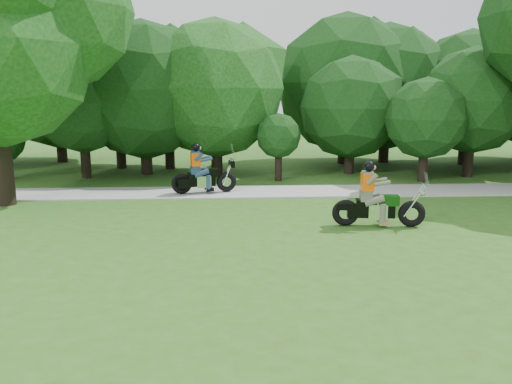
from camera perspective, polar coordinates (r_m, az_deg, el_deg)
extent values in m
plane|color=#355418|center=(10.98, 14.11, -8.09)|extent=(100.00, 100.00, 0.00)
cube|color=#989893|center=(18.50, 6.80, 0.08)|extent=(60.00, 2.20, 0.06)
cylinder|color=black|center=(22.99, 10.60, 3.90)|extent=(0.43, 0.43, 1.47)
sphere|color=black|center=(22.83, 10.80, 9.44)|extent=(4.58, 4.58, 4.58)
cylinder|color=black|center=(24.42, -9.84, 4.74)|extent=(0.46, 0.46, 1.80)
sphere|color=black|center=(24.28, -10.04, 10.77)|extent=(5.13, 5.13, 5.13)
cylinder|color=black|center=(22.93, -12.42, 4.13)|extent=(0.50, 0.50, 1.72)
sphere|color=black|center=(22.77, -12.72, 11.23)|extent=(6.08, 6.08, 6.08)
cylinder|color=black|center=(22.53, -4.51, 4.34)|extent=(0.50, 0.50, 1.80)
sphere|color=#134313|center=(22.37, -4.62, 11.68)|extent=(6.09, 6.09, 6.09)
cylinder|color=black|center=(20.73, 2.57, 3.03)|extent=(0.29, 0.29, 1.26)
sphere|color=black|center=(20.60, 2.60, 6.43)|extent=(1.86, 1.86, 1.86)
cylinder|color=black|center=(26.30, 9.95, 5.18)|extent=(0.55, 0.55, 1.80)
sphere|color=black|center=(26.17, 10.19, 12.11)|extent=(7.00, 7.00, 7.00)
cylinder|color=black|center=(27.75, 22.65, 4.79)|extent=(0.50, 0.50, 1.80)
sphere|color=black|center=(27.63, 23.10, 10.66)|extent=(5.99, 5.99, 5.99)
cylinder|color=black|center=(27.20, 14.41, 5.19)|extent=(0.52, 0.52, 1.80)
sphere|color=black|center=(27.07, 14.72, 11.52)|extent=(6.48, 6.48, 6.48)
cylinder|color=black|center=(21.62, 18.53, 3.12)|extent=(0.37, 0.37, 1.51)
sphere|color=black|center=(21.46, 18.83, 7.97)|extent=(3.32, 3.32, 3.32)
cylinder|color=black|center=(23.54, -26.98, 2.52)|extent=(0.30, 0.30, 1.04)
sphere|color=black|center=(23.42, -27.23, 5.39)|extent=(2.05, 2.05, 2.05)
cylinder|color=black|center=(22.65, -18.91, 3.81)|extent=(0.42, 0.42, 1.80)
sphere|color=black|center=(22.50, -19.28, 9.63)|extent=(4.31, 4.31, 4.31)
cylinder|color=black|center=(25.12, -15.18, 4.69)|extent=(0.46, 0.46, 1.80)
sphere|color=black|center=(24.98, -15.49, 10.61)|extent=(5.22, 5.22, 5.22)
cylinder|color=black|center=(23.60, 23.12, 3.79)|extent=(0.43, 0.43, 1.80)
sphere|color=black|center=(23.45, 23.56, 9.56)|extent=(4.55, 4.55, 4.55)
cylinder|color=black|center=(28.52, -21.34, 5.04)|extent=(0.52, 0.52, 1.80)
sphere|color=black|center=(28.40, -21.77, 11.01)|extent=(6.38, 6.38, 6.38)
sphere|color=#134313|center=(18.23, -22.09, 18.71)|extent=(5.12, 5.12, 5.12)
torus|color=black|center=(13.84, 10.18, -2.34)|extent=(0.75, 0.30, 0.73)
torus|color=black|center=(14.15, 17.37, -2.39)|extent=(0.75, 0.30, 0.73)
cube|color=black|center=(13.92, 12.96, -2.16)|extent=(1.30, 0.41, 0.33)
cube|color=silver|center=(13.95, 13.68, -2.16)|extent=(0.54, 0.42, 0.42)
cube|color=black|center=(13.94, 14.89, -0.92)|extent=(0.58, 0.38, 0.27)
cube|color=black|center=(13.84, 12.43, -1.06)|extent=(0.58, 0.40, 0.10)
cylinder|color=silver|center=(14.08, 17.62, -0.94)|extent=(0.57, 0.12, 0.87)
cylinder|color=silver|center=(14.06, 18.72, 0.84)|extent=(0.12, 0.67, 0.04)
cube|color=#515646|center=(13.81, 12.45, -0.46)|extent=(0.36, 0.43, 0.25)
cube|color=#515646|center=(13.75, 12.60, 1.07)|extent=(0.33, 0.47, 0.59)
cube|color=#FF5505|center=(13.74, 12.61, 1.16)|extent=(0.36, 0.52, 0.46)
sphere|color=black|center=(13.68, 12.81, 2.88)|extent=(0.29, 0.29, 0.29)
torus|color=black|center=(17.85, -8.48, 0.92)|extent=(0.76, 0.36, 0.73)
torus|color=black|center=(18.11, -3.39, 1.17)|extent=(0.76, 0.36, 0.73)
cube|color=black|center=(17.92, -6.54, 1.18)|extent=(1.19, 0.49, 0.33)
cube|color=silver|center=(17.94, -6.03, 1.21)|extent=(0.56, 0.45, 0.42)
cube|color=black|center=(17.94, -5.23, 2.23)|extent=(0.60, 0.42, 0.27)
cube|color=black|center=(17.86, -6.97, 2.02)|extent=(0.60, 0.44, 0.10)
cylinder|color=silver|center=(18.05, -3.28, 2.32)|extent=(0.41, 0.13, 0.94)
cylinder|color=silver|center=(18.03, -2.75, 3.76)|extent=(0.18, 0.66, 0.04)
cube|color=black|center=(17.62, -8.23, 0.97)|extent=(0.46, 0.21, 0.36)
cube|color=black|center=(18.07, -8.41, 1.22)|extent=(0.46, 0.21, 0.36)
cube|color=#1B3149|center=(17.83, -6.98, 2.49)|extent=(0.39, 0.45, 0.25)
cube|color=#1B3149|center=(17.78, -6.94, 3.69)|extent=(0.36, 0.49, 0.58)
cube|color=#FF5505|center=(17.78, -6.94, 3.75)|extent=(0.40, 0.53, 0.46)
sphere|color=black|center=(17.74, -6.87, 5.10)|extent=(0.29, 0.29, 0.29)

